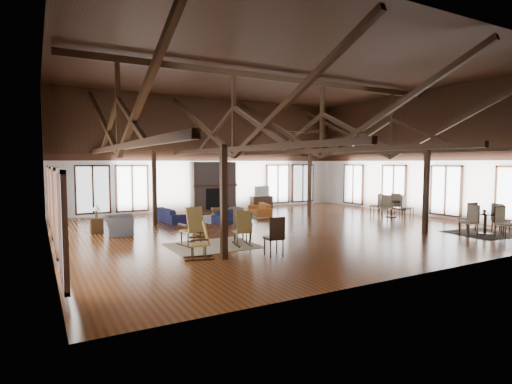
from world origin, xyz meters
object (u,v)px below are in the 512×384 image
coffee_table (225,209)px  sofa_navy_left (172,215)px  sofa_orange (260,209)px  tv_console (261,202)px  cafe_table_near (485,219)px  cafe_table_far (391,206)px  sofa_navy_front (232,216)px  armchair (119,226)px

coffee_table → sofa_navy_left: bearing=-163.6°
sofa_orange → tv_console: bearing=163.5°
cafe_table_near → cafe_table_far: size_ratio=1.02×
sofa_navy_front → sofa_navy_left: sofa_navy_left is taller
sofa_navy_left → sofa_orange: (4.47, 0.17, -0.02)m
sofa_orange → coffee_table: size_ratio=1.42×
sofa_navy_left → cafe_table_far: bearing=-114.9°
sofa_navy_left → cafe_table_near: (8.95, -8.33, 0.23)m
sofa_navy_front → cafe_table_far: 7.64m
coffee_table → armchair: (-5.09, -2.15, -0.07)m
sofa_orange → armchair: armchair is taller
sofa_navy_left → armchair: bearing=125.3°
sofa_navy_left → armchair: (-2.58, -2.18, 0.04)m
sofa_navy_front → armchair: bearing=171.8°
sofa_navy_left → sofa_orange: size_ratio=1.07×
sofa_orange → cafe_table_near: 9.61m
coffee_table → tv_console: bearing=57.2°
sofa_orange → cafe_table_far: cafe_table_far is taller
sofa_navy_front → sofa_navy_left: size_ratio=0.85×
sofa_orange → tv_console: 3.41m
coffee_table → cafe_table_near: 10.50m
armchair → cafe_table_far: bearing=-87.8°
cafe_table_near → armchair: bearing=151.9°
sofa_navy_left → sofa_navy_front: bearing=-126.3°
sofa_navy_left → coffee_table: (2.51, -0.03, 0.11)m
sofa_orange → tv_console: tv_console is taller
coffee_table → cafe_table_near: bearing=-35.0°
sofa_navy_left → tv_console: 6.96m
cafe_table_near → tv_console: 11.74m
sofa_orange → cafe_table_near: (4.47, -8.50, 0.25)m
sofa_navy_front → coffee_table: bearing=60.4°
cafe_table_near → cafe_table_far: 4.91m
cafe_table_far → tv_console: cafe_table_far is taller
sofa_orange → coffee_table: bearing=-69.4°
cafe_table_far → coffee_table: bearing=154.1°
armchair → sofa_navy_left: bearing=-41.6°
sofa_navy_front → cafe_table_far: cafe_table_far is taller
cafe_table_near → cafe_table_far: bearing=82.7°
sofa_navy_front → cafe_table_near: 9.68m
sofa_navy_left → cafe_table_near: bearing=-138.0°
sofa_navy_left → cafe_table_near: 12.23m
coffee_table → cafe_table_far: bearing=-8.7°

